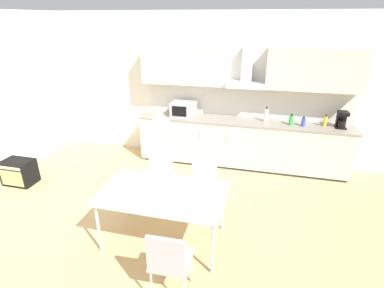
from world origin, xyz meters
The scene contains 17 objects.
ground_plane centered at (0.00, 0.00, -0.01)m, with size 9.27×7.25×0.02m, color tan.
wall_back centered at (0.00, 2.47, 1.44)m, with size 7.42×0.10×2.88m, color silver.
kitchen_counter centered at (0.99, 2.12, 0.47)m, with size 4.02×0.63×0.94m.
backsplash_tile centered at (0.99, 2.41, 1.22)m, with size 4.00×0.02×0.57m, color silver.
upper_wall_cabinets centered at (0.99, 2.25, 1.90)m, with size 4.00×0.40×0.72m.
microwave centered at (-0.18, 2.12, 1.08)m, with size 0.48×0.35×0.28m.
coffee_maker centered at (2.71, 2.14, 1.09)m, with size 0.18×0.19×0.30m.
bottle_white centered at (1.41, 2.17, 1.06)m, with size 0.07×0.07×0.29m.
bottle_yellow centered at (2.45, 2.16, 1.03)m, with size 0.06×0.06×0.22m.
bottle_green centered at (1.86, 2.08, 1.02)m, with size 0.08×0.08×0.21m.
bottle_blue centered at (2.07, 2.06, 1.02)m, with size 0.07×0.07×0.19m.
dining_table centered at (0.25, -0.37, 0.70)m, with size 1.54×0.93×0.74m.
chair_far_left centered at (-0.11, 0.47, 0.53)m, with size 0.44×0.44×0.87m.
chair_far_right centered at (0.59, 0.47, 0.53)m, with size 0.44×0.44×0.87m.
chair_near_right centered at (0.60, -1.22, 0.53)m, with size 0.41×0.41×0.87m.
guitar_amp centered at (-2.74, 0.41, 0.22)m, with size 0.52×0.37×0.44m.
pendant_lamp centered at (0.25, -0.37, 1.70)m, with size 0.32×0.32×0.22m, color silver.
Camera 1 is at (1.38, -3.38, 2.75)m, focal length 28.00 mm.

